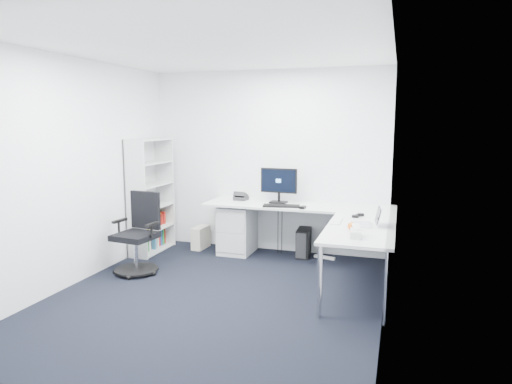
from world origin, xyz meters
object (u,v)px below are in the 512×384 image
(task_chair, at_px, (135,234))
(laptop, at_px, (361,215))
(bookshelf, at_px, (151,196))
(l_desk, at_px, (292,238))
(monitor, at_px, (279,185))

(task_chair, relative_size, laptop, 3.23)
(laptop, bearing_deg, bookshelf, 158.96)
(l_desk, relative_size, task_chair, 2.57)
(task_chair, bearing_deg, monitor, 47.09)
(bookshelf, relative_size, task_chair, 1.64)
(bookshelf, bearing_deg, task_chair, -71.41)
(monitor, height_order, laptop, monitor)
(l_desk, relative_size, laptop, 8.30)
(l_desk, distance_m, task_chair, 2.07)
(l_desk, height_order, task_chair, task_chair)
(bookshelf, height_order, task_chair, bookshelf)
(bookshelf, bearing_deg, l_desk, -1.32)
(bookshelf, bearing_deg, laptop, -13.24)
(l_desk, xyz_separation_m, monitor, (-0.30, 0.42, 0.65))
(laptop, bearing_deg, l_desk, 136.48)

